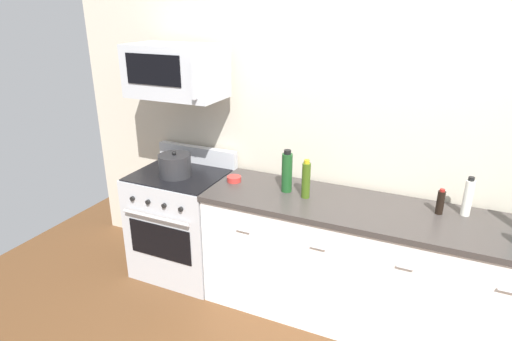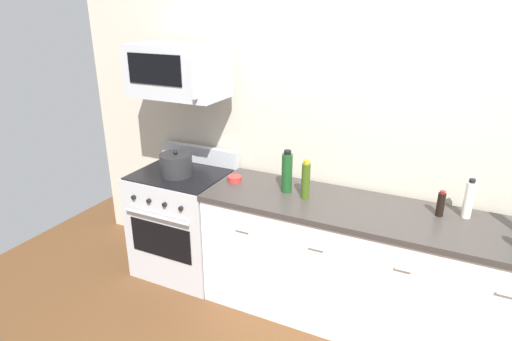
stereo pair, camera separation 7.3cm
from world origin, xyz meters
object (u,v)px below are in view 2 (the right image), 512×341
at_px(bottle_soy_sauce_dark, 441,204).
at_px(range_oven, 184,221).
at_px(bowl_red_small, 235,179).
at_px(microwave, 177,71).
at_px(stockpot, 176,165).
at_px(bottle_vinegar_white, 469,199).
at_px(bottle_olive_oil, 306,180).
at_px(bottle_wine_green, 287,172).

bearing_deg(bottle_soy_sauce_dark, range_oven, -176.68).
bearing_deg(bowl_red_small, bottle_soy_sauce_dark, 2.83).
xyz_separation_m(microwave, stockpot, (-0.00, -0.10, -0.74)).
bearing_deg(bottle_vinegar_white, bottle_olive_oil, -170.51).
bearing_deg(range_oven, microwave, 89.71).
bearing_deg(range_oven, bottle_olive_oil, -0.47).
bearing_deg(bottle_wine_green, range_oven, -177.61).
bearing_deg(stockpot, range_oven, 90.00).
distance_m(bottle_wine_green, bowl_red_small, 0.46).
bearing_deg(bottle_vinegar_white, bowl_red_small, -175.67).
height_order(microwave, stockpot, microwave).
height_order(bottle_wine_green, stockpot, bottle_wine_green).
bearing_deg(microwave, bottle_soy_sauce_dark, 2.04).
bearing_deg(range_oven, stockpot, -90.00).
bearing_deg(microwave, bottle_wine_green, -0.37).
bearing_deg(bottle_wine_green, stockpot, -174.35).
distance_m(bottle_olive_oil, stockpot, 1.10).
relative_size(bottle_wine_green, bottle_vinegar_white, 1.19).
relative_size(bottle_olive_oil, bottle_vinegar_white, 1.06).
distance_m(bottle_soy_sauce_dark, bottle_vinegar_white, 0.17).
relative_size(microwave, bottle_wine_green, 2.30).
distance_m(bottle_olive_oil, bowl_red_small, 0.62).
distance_m(bottle_vinegar_white, stockpot, 2.16).
distance_m(bottle_wine_green, stockpot, 0.94).
height_order(bottle_olive_oil, bottle_vinegar_white, bottle_olive_oil).
bearing_deg(bowl_red_small, range_oven, -175.16).
bearing_deg(stockpot, bottle_olive_oil, 2.31).
distance_m(microwave, bowl_red_small, 0.94).
bearing_deg(bottle_wine_green, bottle_olive_oil, -16.24).
height_order(bottle_soy_sauce_dark, bottle_vinegar_white, bottle_vinegar_white).
height_order(bottle_olive_oil, bottle_soy_sauce_dark, bottle_olive_oil).
height_order(bottle_wine_green, bowl_red_small, bottle_wine_green).
relative_size(bottle_olive_oil, bottle_wine_green, 0.89).
bearing_deg(bottle_vinegar_white, stockpot, -174.14).
xyz_separation_m(range_oven, bowl_red_small, (0.49, 0.04, 0.47)).
xyz_separation_m(bottle_soy_sauce_dark, bowl_red_small, (-1.50, -0.07, -0.06)).
distance_m(bottle_soy_sauce_dark, bowl_red_small, 1.51).
height_order(range_oven, bottle_olive_oil, bottle_olive_oil).
bearing_deg(range_oven, bottle_vinegar_white, 4.45).
relative_size(bottle_wine_green, stockpot, 1.23).
xyz_separation_m(bottle_olive_oil, bottle_vinegar_white, (1.05, 0.18, -0.01)).
bearing_deg(microwave, bottle_olive_oil, -2.81).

